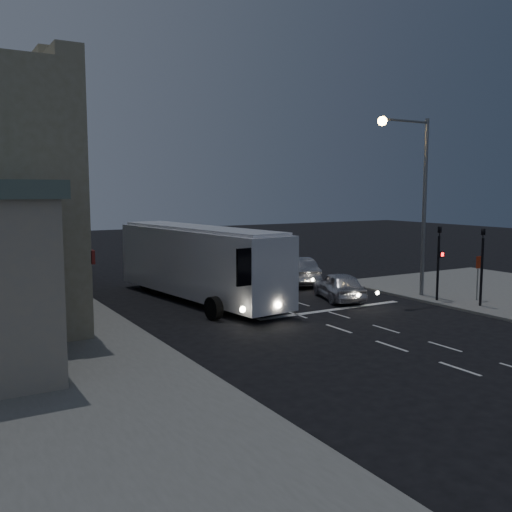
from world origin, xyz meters
TOP-DOWN VIEW (x-y plane):
  - ground at (0.00, 0.00)m, footprint 120.00×120.00m
  - road_markings at (1.29, 3.31)m, footprint 8.00×30.55m
  - tour_bus at (-2.39, 7.20)m, footprint 4.06×12.43m
  - car_suv at (3.82, 3.80)m, footprint 2.94×4.52m
  - car_sedan_a at (4.70, 9.02)m, footprint 3.08×5.13m
  - car_sedan_b at (4.46, 13.80)m, footprint 2.62×4.81m
  - car_sedan_c at (3.81, 18.66)m, footprint 2.88×5.56m
  - traffic_signal_main at (7.60, 0.78)m, footprint 0.25×0.35m
  - traffic_signal_side at (8.30, -1.20)m, footprint 0.18×0.15m
  - regulatory_sign at (9.30, -0.24)m, footprint 0.45×0.12m
  - streetlight at (7.34, 2.20)m, footprint 3.32×0.44m
  - street_tree at (-8.21, 15.02)m, footprint 4.00×4.00m

SIDE VIEW (x-z plane):
  - ground at x=0.00m, z-range 0.00..0.00m
  - road_markings at x=1.29m, z-range 0.00..0.01m
  - car_sedan_b at x=4.46m, z-range 0.00..1.32m
  - car_suv at x=3.82m, z-range 0.00..1.43m
  - car_sedan_c at x=3.81m, z-range 0.00..1.50m
  - car_sedan_a at x=4.70m, z-range 0.00..1.60m
  - regulatory_sign at x=9.30m, z-range 0.50..2.70m
  - tour_bus at x=-2.39m, z-range 0.15..3.89m
  - traffic_signal_main at x=7.60m, z-range 0.37..4.47m
  - traffic_signal_side at x=8.30m, z-range 0.37..4.47m
  - street_tree at x=-8.21m, z-range 1.40..7.60m
  - streetlight at x=7.34m, z-range 1.23..10.23m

